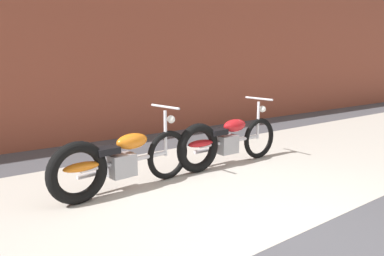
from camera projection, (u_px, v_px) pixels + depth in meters
name	position (u px, v px, depth m)	size (l,w,h in m)	color
ground_plane	(290.00, 238.00, 3.24)	(80.00, 80.00, 0.00)	#47474C
sidewalk_slab	(181.00, 186.00, 4.62)	(36.00, 3.50, 0.01)	#B2ADA3
motorcycle_orange	(116.00, 162.00, 4.30)	(2.01, 0.58, 1.03)	black
motorcycle_red	(223.00, 141.00, 5.43)	(2.01, 0.58, 1.03)	black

